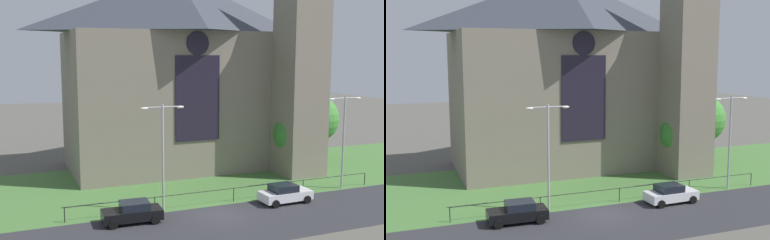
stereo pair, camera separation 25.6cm
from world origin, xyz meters
TOP-DOWN VIEW (x-y plane):
  - ground at (0.00, 10.00)m, footprint 160.00×160.00m
  - road_asphalt at (0.00, -2.00)m, footprint 120.00×8.00m
  - grass_verge at (0.00, 8.00)m, footprint 120.00×20.00m
  - church_building at (3.17, 15.61)m, footprint 23.20×16.20m
  - iron_railing at (2.39, 2.50)m, footprint 26.62×0.07m
  - tree_right_far at (16.96, 12.04)m, footprint 5.25×5.25m
  - tree_right_near at (12.07, 8.55)m, footprint 4.20×4.20m
  - streetlamp_near at (-3.60, 2.40)m, footprint 3.37×0.26m
  - streetlamp_far at (13.01, 2.40)m, footprint 3.37×0.26m
  - parked_car_black at (-6.39, 0.83)m, footprint 4.28×2.19m
  - parked_car_white at (6.08, 0.75)m, footprint 4.25×2.11m

SIDE VIEW (x-z plane):
  - ground at x=0.00m, z-range 0.00..0.00m
  - grass_verge at x=0.00m, z-range 0.00..0.01m
  - road_asphalt at x=0.00m, z-range 0.00..0.01m
  - parked_car_black at x=-6.39m, z-range -0.01..1.50m
  - parked_car_white at x=6.08m, z-range -0.01..1.50m
  - iron_railing at x=2.39m, z-range 0.39..1.52m
  - tree_right_near at x=12.07m, z-range 0.91..6.99m
  - tree_right_far at x=16.96m, z-range 1.07..8.52m
  - streetlamp_near at x=-3.60m, z-range 1.12..9.25m
  - streetlamp_far at x=13.01m, z-range 1.12..9.35m
  - church_building at x=3.17m, z-range -2.73..23.27m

